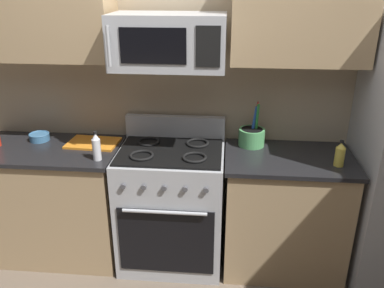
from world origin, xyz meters
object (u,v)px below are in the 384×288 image
(bottle_vinegar, at_px, (96,147))
(bottle_oil, at_px, (340,154))
(prep_bowl, at_px, (39,137))
(utensil_crock, at_px, (252,136))
(range_oven, at_px, (172,205))
(cutting_board, at_px, (93,143))
(microwave, at_px, (169,41))

(bottle_vinegar, relative_size, bottle_oil, 1.16)
(prep_bowl, bearing_deg, bottle_oil, -6.54)
(utensil_crock, bearing_deg, bottle_oil, -27.98)
(utensil_crock, bearing_deg, prep_bowl, -178.27)
(range_oven, distance_m, bottle_vinegar, 0.74)
(cutting_board, bearing_deg, range_oven, -9.19)
(range_oven, xyz_separation_m, utensil_crock, (0.58, 0.18, 0.51))
(microwave, distance_m, bottle_vinegar, 0.85)
(bottle_oil, height_order, prep_bowl, bottle_oil)
(utensil_crock, relative_size, bottle_vinegar, 1.60)
(bottle_vinegar, xyz_separation_m, prep_bowl, (-0.55, 0.30, -0.06))
(utensil_crock, bearing_deg, microwave, -165.13)
(bottle_oil, bearing_deg, bottle_vinegar, -178.08)
(range_oven, height_order, microwave, microwave)
(utensil_crock, relative_size, cutting_board, 0.89)
(microwave, distance_m, utensil_crock, 0.92)
(bottle_oil, xyz_separation_m, prep_bowl, (-2.17, 0.25, -0.05))
(microwave, distance_m, prep_bowl, 1.27)
(range_oven, relative_size, bottle_vinegar, 5.29)
(range_oven, relative_size, microwave, 1.48)
(range_oven, distance_m, bottle_oil, 1.26)
(microwave, xyz_separation_m, bottle_oil, (1.14, -0.14, -0.69))
(bottle_vinegar, bearing_deg, utensil_crock, 18.35)
(cutting_board, relative_size, prep_bowl, 2.45)
(microwave, bearing_deg, bottle_oil, -7.17)
(range_oven, relative_size, bottle_oil, 6.13)
(range_oven, bearing_deg, utensil_crock, 17.26)
(microwave, xyz_separation_m, cutting_board, (-0.60, 0.07, -0.76))
(utensil_crock, height_order, bottle_oil, utensil_crock)
(utensil_crock, relative_size, prep_bowl, 2.19)
(bottle_oil, distance_m, prep_bowl, 2.18)
(bottle_vinegar, bearing_deg, cutting_board, 114.12)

